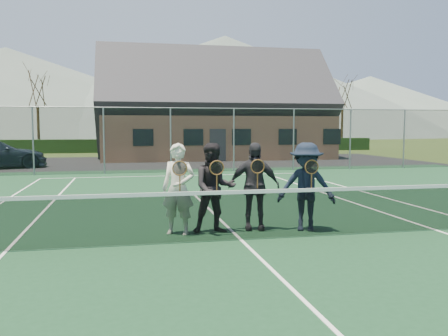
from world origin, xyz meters
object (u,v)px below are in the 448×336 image
Objects in this scene: clubhouse at (214,100)px; player_d at (306,187)px; tennis_net at (241,213)px; player_c at (254,186)px; player_b at (214,188)px; player_a at (178,189)px.

player_d is (-2.50, -23.45, -3.07)m from clubhouse.
tennis_net is at bearing -160.00° from player_d.
player_c is (-3.52, -23.13, -3.07)m from clubhouse.
player_b is at bearing 174.48° from player_d.
player_c is at bearing -98.65° from clubhouse.
player_a is at bearing 175.29° from player_d.
player_d is (1.87, -0.18, -0.00)m from player_b.
player_d is at bearing -5.52° from player_b.
player_a reaches higher than tennis_net.
player_a is (-5.09, -23.24, -3.07)m from clubhouse.
player_b is (0.71, -0.03, -0.00)m from player_a.
player_a is 0.71m from player_b.
player_c is (0.86, 0.14, 0.00)m from player_b.
player_c is at bearing 60.81° from tennis_net.
tennis_net is 0.75× the size of clubhouse.
player_a is 1.57m from player_c.
player_d is (1.02, -0.32, -0.00)m from player_c.
clubhouse reaches higher than player_a.
player_a and player_d have the same top height.
clubhouse is at bearing 81.35° from player_c.
player_d is (2.58, -0.21, -0.00)m from player_a.
tennis_net is 6.49× the size of player_d.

